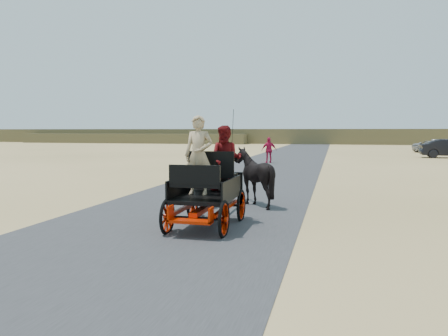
% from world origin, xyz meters
% --- Properties ---
extents(ground, '(140.00, 140.00, 0.00)m').
position_xyz_m(ground, '(0.00, 0.00, 0.00)').
color(ground, tan).
extents(road, '(6.00, 140.00, 0.01)m').
position_xyz_m(road, '(0.00, 0.00, 0.01)').
color(road, '#38383A').
rests_on(road, ground).
extents(ridge_far, '(140.00, 6.00, 2.40)m').
position_xyz_m(ridge_far, '(0.00, 62.00, 1.20)').
color(ridge_far, brown).
rests_on(ridge_far, ground).
extents(ridge_near, '(40.00, 4.00, 1.60)m').
position_xyz_m(ridge_near, '(-30.00, 58.00, 0.80)').
color(ridge_near, brown).
rests_on(ridge_near, ground).
extents(carriage, '(1.30, 2.40, 0.72)m').
position_xyz_m(carriage, '(0.91, -0.97, 0.36)').
color(carriage, black).
rests_on(carriage, ground).
extents(horse_left, '(0.91, 2.01, 1.70)m').
position_xyz_m(horse_left, '(0.36, 2.03, 0.85)').
color(horse_left, black).
rests_on(horse_left, ground).
extents(horse_right, '(1.37, 1.54, 1.70)m').
position_xyz_m(horse_right, '(1.46, 2.03, 0.85)').
color(horse_right, black).
rests_on(horse_right, ground).
extents(driver_man, '(0.66, 0.43, 1.80)m').
position_xyz_m(driver_man, '(0.71, -0.92, 1.62)').
color(driver_man, tan).
rests_on(driver_man, carriage).
extents(passenger_woman, '(0.77, 0.60, 1.58)m').
position_xyz_m(passenger_woman, '(1.21, -0.37, 1.51)').
color(passenger_woman, '#660C0F').
rests_on(passenger_woman, carriage).
extents(pedestrian, '(1.09, 0.72, 1.73)m').
position_xyz_m(pedestrian, '(-0.54, 18.64, 0.86)').
color(pedestrian, '#BE1540').
rests_on(pedestrian, ground).
extents(car_d, '(4.59, 3.40, 1.16)m').
position_xyz_m(car_d, '(13.33, 36.50, 0.58)').
color(car_d, '#B2B2B7').
rests_on(car_d, ground).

